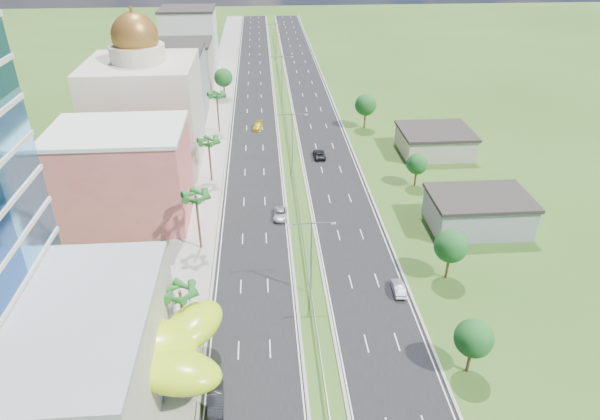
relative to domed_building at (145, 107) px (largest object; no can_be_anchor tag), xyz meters
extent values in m
plane|color=#2D5119|center=(28.00, -55.00, -11.35)|extent=(500.00, 500.00, 0.00)
cube|color=black|center=(20.50, 35.00, -11.33)|extent=(11.00, 260.00, 0.04)
cube|color=black|center=(35.50, 35.00, -11.33)|extent=(11.00, 260.00, 0.04)
cube|color=gray|center=(11.00, 35.00, -11.29)|extent=(7.00, 260.00, 0.12)
cube|color=gray|center=(28.00, 17.00, -10.73)|extent=(0.08, 216.00, 0.28)
cube|color=gray|center=(28.00, 119.00, -11.00)|extent=(0.10, 0.12, 0.70)
cylinder|color=gray|center=(28.00, -45.00, -5.85)|extent=(0.20, 0.20, 11.00)
cube|color=gray|center=(26.56, -45.00, -0.55)|extent=(2.88, 0.12, 0.12)
cube|color=gray|center=(29.44, -45.00, -0.55)|extent=(2.88, 0.12, 0.12)
cube|color=silver|center=(25.28, -45.00, -0.65)|extent=(0.60, 0.25, 0.18)
cube|color=silver|center=(30.72, -45.00, -0.65)|extent=(0.60, 0.25, 0.18)
cylinder|color=gray|center=(28.00, -5.00, -5.85)|extent=(0.20, 0.20, 11.00)
cube|color=gray|center=(26.56, -5.00, -0.55)|extent=(2.88, 0.12, 0.12)
cube|color=gray|center=(29.44, -5.00, -0.55)|extent=(2.88, 0.12, 0.12)
cube|color=silver|center=(25.28, -5.00, -0.65)|extent=(0.60, 0.25, 0.18)
cube|color=silver|center=(30.72, -5.00, -0.65)|extent=(0.60, 0.25, 0.18)
cylinder|color=gray|center=(28.00, 40.00, -5.85)|extent=(0.20, 0.20, 11.00)
cube|color=gray|center=(26.56, 40.00, -0.55)|extent=(2.88, 0.12, 0.12)
cube|color=gray|center=(29.44, 40.00, -0.55)|extent=(2.88, 0.12, 0.12)
cube|color=silver|center=(25.28, 40.00, -0.65)|extent=(0.60, 0.25, 0.18)
cube|color=silver|center=(30.72, 40.00, -0.65)|extent=(0.60, 0.25, 0.18)
cylinder|color=gray|center=(28.00, 85.00, -5.85)|extent=(0.20, 0.20, 11.00)
cube|color=gray|center=(26.56, 85.00, -0.55)|extent=(2.88, 0.12, 0.12)
cube|color=gray|center=(29.44, 85.00, -0.55)|extent=(2.88, 0.12, 0.12)
cube|color=silver|center=(25.28, 85.00, -0.65)|extent=(0.60, 0.25, 0.18)
cube|color=silver|center=(30.72, 85.00, -0.65)|extent=(0.60, 0.25, 0.18)
cube|color=#A49C87|center=(-4.00, -61.00, -5.85)|extent=(30.00, 24.00, 11.00)
cylinder|color=gray|center=(4.00, -57.00, -9.35)|extent=(0.50, 0.50, 4.00)
cylinder|color=gray|center=(11.00, -62.00, -9.35)|extent=(0.50, 0.50, 4.00)
cylinder|color=gray|center=(7.00, -65.00, -9.35)|extent=(0.50, 0.50, 4.00)
cylinder|color=gray|center=(13.00, -57.00, -9.35)|extent=(0.50, 0.50, 4.00)
cube|color=#C75452|center=(0.00, -23.00, -3.85)|extent=(20.00, 15.00, 15.00)
cube|color=beige|center=(0.00, 0.00, -1.35)|extent=(20.00, 20.00, 20.00)
cylinder|color=beige|center=(0.00, 0.00, 10.15)|extent=(10.00, 10.00, 3.00)
sphere|color=brown|center=(0.00, 0.00, 13.15)|extent=(8.40, 8.40, 8.40)
cube|color=gray|center=(1.00, 25.00, -3.35)|extent=(16.00, 15.00, 16.00)
cube|color=#A49C87|center=(1.00, 47.00, -4.85)|extent=(16.00, 15.00, 13.00)
cube|color=silver|center=(1.00, 70.00, -2.35)|extent=(16.00, 15.00, 18.00)
cube|color=gray|center=(56.00, -30.00, -8.85)|extent=(15.00, 10.00, 5.00)
cube|color=#A49C87|center=(58.00, 0.00, -9.15)|extent=(14.00, 12.00, 4.40)
cylinder|color=#47301C|center=(12.50, -53.00, -7.60)|extent=(0.36, 0.36, 7.50)
cylinder|color=#47301C|center=(12.50, -33.00, -6.85)|extent=(0.36, 0.36, 9.00)
cylinder|color=#47301C|center=(12.50, -10.00, -7.35)|extent=(0.36, 0.36, 8.00)
cylinder|color=#47301C|center=(12.50, 15.00, -6.95)|extent=(0.36, 0.36, 8.80)
cylinder|color=#47301C|center=(12.50, 40.00, -8.90)|extent=(0.40, 0.40, 4.90)
sphere|color=#1C5A20|center=(12.50, 40.00, -5.75)|extent=(4.90, 4.90, 4.90)
cylinder|color=#47301C|center=(44.00, -60.00, -9.25)|extent=(0.40, 0.40, 4.20)
sphere|color=#1C5A20|center=(44.00, -60.00, -6.55)|extent=(4.20, 4.20, 4.20)
cylinder|color=#47301C|center=(47.00, -43.00, -9.08)|extent=(0.40, 0.40, 4.55)
sphere|color=#1C5A20|center=(47.00, -43.00, -6.15)|extent=(4.55, 4.55, 4.55)
cylinder|color=#47301C|center=(50.00, -15.00, -9.43)|extent=(0.40, 0.40, 3.85)
sphere|color=#1C5A20|center=(50.00, -15.00, -6.95)|extent=(3.85, 3.85, 3.85)
cylinder|color=#47301C|center=(46.00, 15.00, -8.90)|extent=(0.40, 0.40, 4.90)
sphere|color=#1C5A20|center=(46.00, 15.00, -5.75)|extent=(4.90, 4.90, 4.90)
imported|color=black|center=(16.57, -62.64, -10.55)|extent=(1.87, 4.71, 1.53)
imported|color=#9EA1A6|center=(24.80, -24.90, -10.67)|extent=(2.47, 4.80, 1.30)
imported|color=gold|center=(21.25, 16.35, -10.64)|extent=(2.61, 4.92, 1.36)
imported|color=#B2B4BA|center=(39.62, -45.69, -10.63)|extent=(1.59, 4.19, 1.37)
imported|color=black|center=(33.76, -0.95, -10.63)|extent=(2.36, 4.94, 1.36)
imported|color=black|center=(15.70, -47.60, -10.73)|extent=(0.64, 1.86, 1.17)
camera|label=1|loc=(22.41, -101.19, 33.33)|focal=32.00mm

